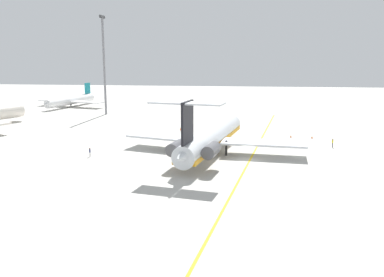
{
  "coord_description": "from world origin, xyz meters",
  "views": [
    {
      "loc": [
        -73.73,
        1.52,
        18.75
      ],
      "look_at": [
        4.48,
        10.83,
        2.76
      ],
      "focal_mm": 38.65,
      "sensor_mm": 36.0,
      "label": 1
    }
  ],
  "objects_px": {
    "ground_crew_near_nose": "(90,151)",
    "light_mast": "(104,62)",
    "safety_cone_wingtip": "(291,136)",
    "safety_cone_nose": "(312,137)",
    "airliner_far_right": "(69,101)",
    "ground_crew_near_tail": "(333,142)",
    "main_jetliner": "(211,138)",
    "safety_cone_tail": "(180,129)"
  },
  "relations": [
    {
      "from": "ground_crew_near_nose",
      "to": "light_mast",
      "type": "bearing_deg",
      "value": 81.43
    },
    {
      "from": "ground_crew_near_nose",
      "to": "safety_cone_wingtip",
      "type": "bearing_deg",
      "value": 6.54
    },
    {
      "from": "ground_crew_near_nose",
      "to": "safety_cone_nose",
      "type": "height_order",
      "value": "ground_crew_near_nose"
    },
    {
      "from": "airliner_far_right",
      "to": "ground_crew_near_tail",
      "type": "relative_size",
      "value": 15.23
    },
    {
      "from": "main_jetliner",
      "to": "safety_cone_wingtip",
      "type": "relative_size",
      "value": 72.96
    },
    {
      "from": "airliner_far_right",
      "to": "light_mast",
      "type": "xyz_separation_m",
      "value": [
        -16.51,
        -19.24,
        14.18
      ]
    },
    {
      "from": "safety_cone_tail",
      "to": "light_mast",
      "type": "relative_size",
      "value": 0.02
    },
    {
      "from": "safety_cone_nose",
      "to": "light_mast",
      "type": "height_order",
      "value": "light_mast"
    },
    {
      "from": "main_jetliner",
      "to": "light_mast",
      "type": "distance_m",
      "value": 64.2
    },
    {
      "from": "safety_cone_nose",
      "to": "safety_cone_wingtip",
      "type": "distance_m",
      "value": 4.71
    },
    {
      "from": "airliner_far_right",
      "to": "ground_crew_near_tail",
      "type": "bearing_deg",
      "value": 68.56
    },
    {
      "from": "ground_crew_near_nose",
      "to": "main_jetliner",
      "type": "bearing_deg",
      "value": -12.02
    },
    {
      "from": "airliner_far_right",
      "to": "light_mast",
      "type": "relative_size",
      "value": 0.87
    },
    {
      "from": "main_jetliner",
      "to": "safety_cone_wingtip",
      "type": "bearing_deg",
      "value": -31.82
    },
    {
      "from": "main_jetliner",
      "to": "safety_cone_wingtip",
      "type": "distance_m",
      "value": 25.44
    },
    {
      "from": "safety_cone_nose",
      "to": "safety_cone_wingtip",
      "type": "height_order",
      "value": "same"
    },
    {
      "from": "main_jetliner",
      "to": "light_mast",
      "type": "relative_size",
      "value": 1.31
    },
    {
      "from": "ground_crew_near_tail",
      "to": "safety_cone_wingtip",
      "type": "bearing_deg",
      "value": 163.51
    },
    {
      "from": "main_jetliner",
      "to": "safety_cone_tail",
      "type": "relative_size",
      "value": 72.96
    },
    {
      "from": "safety_cone_wingtip",
      "to": "safety_cone_nose",
      "type": "bearing_deg",
      "value": -97.04
    },
    {
      "from": "main_jetliner",
      "to": "ground_crew_near_nose",
      "type": "bearing_deg",
      "value": 112.89
    },
    {
      "from": "safety_cone_wingtip",
      "to": "airliner_far_right",
      "type": "bearing_deg",
      "value": 56.79
    },
    {
      "from": "light_mast",
      "to": "main_jetliner",
      "type": "bearing_deg",
      "value": -143.36
    },
    {
      "from": "airliner_far_right",
      "to": "ground_crew_near_nose",
      "type": "xyz_separation_m",
      "value": [
        -71.61,
        -34.36,
        -1.29
      ]
    },
    {
      "from": "main_jetliner",
      "to": "ground_crew_near_nose",
      "type": "height_order",
      "value": "main_jetliner"
    },
    {
      "from": "light_mast",
      "to": "ground_crew_near_tail",
      "type": "bearing_deg",
      "value": -123.64
    },
    {
      "from": "ground_crew_near_nose",
      "to": "safety_cone_wingtip",
      "type": "xyz_separation_m",
      "value": [
        23.24,
        -39.52,
        -0.81
      ]
    },
    {
      "from": "safety_cone_tail",
      "to": "light_mast",
      "type": "distance_m",
      "value": 41.23
    },
    {
      "from": "main_jetliner",
      "to": "ground_crew_near_tail",
      "type": "bearing_deg",
      "value": -58.62
    },
    {
      "from": "airliner_far_right",
      "to": "main_jetliner",
      "type": "bearing_deg",
      "value": 54.27
    },
    {
      "from": "light_mast",
      "to": "ground_crew_near_nose",
      "type": "bearing_deg",
      "value": -164.65
    },
    {
      "from": "ground_crew_near_tail",
      "to": "safety_cone_nose",
      "type": "height_order",
      "value": "ground_crew_near_tail"
    },
    {
      "from": "ground_crew_near_tail",
      "to": "light_mast",
      "type": "xyz_separation_m",
      "value": [
        41.27,
        62.01,
        15.44
      ]
    },
    {
      "from": "safety_cone_tail",
      "to": "light_mast",
      "type": "xyz_separation_m",
      "value": [
        25.58,
        27.93,
        16.27
      ]
    },
    {
      "from": "safety_cone_nose",
      "to": "ground_crew_near_nose",
      "type": "bearing_deg",
      "value": 117.15
    },
    {
      "from": "airliner_far_right",
      "to": "safety_cone_tail",
      "type": "height_order",
      "value": "airliner_far_right"
    },
    {
      "from": "safety_cone_wingtip",
      "to": "light_mast",
      "type": "relative_size",
      "value": 0.02
    },
    {
      "from": "ground_crew_near_tail",
      "to": "light_mast",
      "type": "height_order",
      "value": "light_mast"
    },
    {
      "from": "airliner_far_right",
      "to": "safety_cone_nose",
      "type": "distance_m",
      "value": 92.58
    },
    {
      "from": "safety_cone_wingtip",
      "to": "safety_cone_tail",
      "type": "height_order",
      "value": "same"
    },
    {
      "from": "safety_cone_nose",
      "to": "safety_cone_tail",
      "type": "xyz_separation_m",
      "value": [
        6.84,
        31.39,
        0.0
      ]
    },
    {
      "from": "ground_crew_near_nose",
      "to": "safety_cone_wingtip",
      "type": "distance_m",
      "value": 45.86
    }
  ]
}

